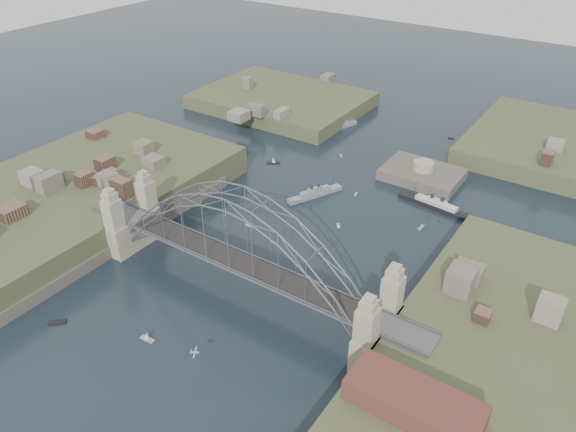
# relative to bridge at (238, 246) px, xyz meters

# --- Properties ---
(ground) EXTENTS (500.00, 500.00, 0.00)m
(ground) POSITION_rel_bridge_xyz_m (0.00, 0.00, -12.32)
(ground) COLOR black
(ground) RESTS_ON ground
(bridge) EXTENTS (84.00, 13.80, 24.60)m
(bridge) POSITION_rel_bridge_xyz_m (0.00, 0.00, 0.00)
(bridge) COLOR #4E4E50
(bridge) RESTS_ON ground
(shore_west) EXTENTS (50.50, 90.00, 12.00)m
(shore_west) POSITION_rel_bridge_xyz_m (-57.32, 0.00, -10.35)
(shore_west) COLOR #43482A
(shore_west) RESTS_ON ground
(shore_east) EXTENTS (50.50, 90.00, 12.00)m
(shore_east) POSITION_rel_bridge_xyz_m (57.32, 0.00, -10.35)
(shore_east) COLOR #43482A
(shore_east) RESTS_ON ground
(headland_nw) EXTENTS (60.00, 45.00, 9.00)m
(headland_nw) POSITION_rel_bridge_xyz_m (-55.00, 95.00, -11.82)
(headland_nw) COLOR #43482A
(headland_nw) RESTS_ON ground
(fort_island) EXTENTS (22.00, 16.00, 9.40)m
(fort_island) POSITION_rel_bridge_xyz_m (12.00, 70.00, -12.66)
(fort_island) COLOR #4D463C
(fort_island) RESTS_ON ground
(wharf_shed) EXTENTS (20.00, 8.00, 4.00)m
(wharf_shed) POSITION_rel_bridge_xyz_m (44.00, -14.00, -2.32)
(wharf_shed) COLOR #592D26
(wharf_shed) RESTS_ON shore_east
(naval_cruiser_near) EXTENTS (9.02, 16.20, 5.04)m
(naval_cruiser_near) POSITION_rel_bridge_xyz_m (-8.56, 43.85, -11.54)
(naval_cruiser_near) COLOR gray
(naval_cruiser_near) RESTS_ON ground
(naval_cruiser_far) EXTENTS (7.09, 16.24, 5.51)m
(naval_cruiser_far) POSITION_rel_bridge_xyz_m (-26.42, 88.12, -11.47)
(naval_cruiser_far) COLOR gray
(naval_cruiser_far) RESTS_ON ground
(ocean_liner) EXTENTS (21.42, 5.33, 5.21)m
(ocean_liner) POSITION_rel_bridge_xyz_m (21.56, 56.38, -11.52)
(ocean_liner) COLOR black
(ocean_liner) RESTS_ON ground
(aeroplane) EXTENTS (1.69, 2.54, 0.41)m
(aeroplane) POSITION_rel_bridge_xyz_m (6.86, -21.41, -7.45)
(aeroplane) COLOR silver
(small_boat_a) EXTENTS (2.33, 0.97, 1.43)m
(small_boat_a) POSITION_rel_bridge_xyz_m (-14.30, 21.75, -12.04)
(small_boat_a) COLOR silver
(small_boat_a) RESTS_ON ground
(small_boat_b) EXTENTS (1.64, 1.81, 1.43)m
(small_boat_b) POSITION_rel_bridge_xyz_m (4.39, 34.19, -12.03)
(small_boat_b) COLOR silver
(small_boat_b) RESTS_ON ground
(small_boat_c) EXTENTS (3.15, 1.29, 2.38)m
(small_boat_c) POSITION_rel_bridge_xyz_m (-6.22, -20.80, -11.58)
(small_boat_c) COLOR silver
(small_boat_c) RESTS_ON ground
(small_boat_d) EXTENTS (0.91, 2.54, 0.45)m
(small_boat_d) POSITION_rel_bridge_xyz_m (22.10, 45.14, -12.17)
(small_boat_d) COLOR silver
(small_boat_d) RESTS_ON ground
(small_boat_e) EXTENTS (4.02, 3.43, 2.38)m
(small_boat_e) POSITION_rel_bridge_xyz_m (-29.69, 53.85, -11.72)
(small_boat_e) COLOR silver
(small_boat_e) RESTS_ON ground
(small_boat_f) EXTENTS (0.89, 1.83, 1.43)m
(small_boat_f) POSITION_rel_bridge_xyz_m (0.67, 50.69, -12.03)
(small_boat_f) COLOR silver
(small_boat_f) RESTS_ON ground
(small_boat_h) EXTENTS (1.77, 1.80, 0.45)m
(small_boat_h) POSITION_rel_bridge_xyz_m (-14.77, 69.61, -12.17)
(small_boat_h) COLOR silver
(small_boat_h) RESTS_ON ground
(small_boat_i) EXTENTS (2.36, 2.45, 2.38)m
(small_boat_i) POSITION_rel_bridge_xyz_m (33.29, 15.03, -11.49)
(small_boat_i) COLOR silver
(small_boat_i) RESTS_ON ground
(small_boat_j) EXTENTS (3.24, 3.10, 0.45)m
(small_boat_j) POSITION_rel_bridge_xyz_m (-24.45, -27.59, -12.17)
(small_boat_j) COLOR silver
(small_boat_j) RESTS_ON ground
(small_boat_k) EXTENTS (2.01, 0.74, 0.45)m
(small_boat_k) POSITION_rel_bridge_xyz_m (9.26, 102.34, -12.17)
(small_boat_k) COLOR silver
(small_boat_k) RESTS_ON ground
(small_boat_l) EXTENTS (1.51, 3.04, 0.45)m
(small_boat_l) POSITION_rel_bridge_xyz_m (-37.88, 32.96, -12.17)
(small_boat_l) COLOR silver
(small_boat_l) RESTS_ON ground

